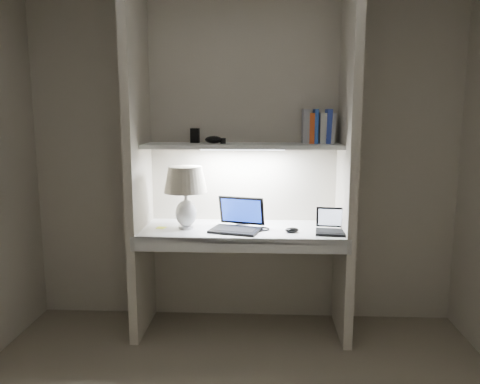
# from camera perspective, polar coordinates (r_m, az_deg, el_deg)

# --- Properties ---
(back_wall) EXTENTS (3.20, 0.01, 2.50)m
(back_wall) POSITION_cam_1_polar(r_m,az_deg,el_deg) (3.53, 0.40, 4.23)
(back_wall) COLOR beige
(back_wall) RESTS_ON floor
(alcove_panel_left) EXTENTS (0.06, 0.55, 2.50)m
(alcove_panel_left) POSITION_cam_1_polar(r_m,az_deg,el_deg) (3.37, -12.32, 3.76)
(alcove_panel_left) COLOR beige
(alcove_panel_left) RESTS_ON floor
(alcove_panel_right) EXTENTS (0.06, 0.55, 2.50)m
(alcove_panel_right) POSITION_cam_1_polar(r_m,az_deg,el_deg) (3.31, 12.95, 3.63)
(alcove_panel_right) COLOR beige
(alcove_panel_right) RESTS_ON floor
(desk) EXTENTS (1.40, 0.55, 0.04)m
(desk) POSITION_cam_1_polar(r_m,az_deg,el_deg) (3.35, 0.18, -4.76)
(desk) COLOR white
(desk) RESTS_ON alcove_panel_left
(desk_apron) EXTENTS (1.46, 0.03, 0.10)m
(desk_apron) POSITION_cam_1_polar(r_m,az_deg,el_deg) (3.10, -0.04, -6.48)
(desk_apron) COLOR silver
(desk_apron) RESTS_ON desk
(shelf) EXTENTS (1.40, 0.36, 0.03)m
(shelf) POSITION_cam_1_polar(r_m,az_deg,el_deg) (3.35, 0.26, 5.65)
(shelf) COLOR silver
(shelf) RESTS_ON back_wall
(strip_light) EXTENTS (0.60, 0.04, 0.02)m
(strip_light) POSITION_cam_1_polar(r_m,az_deg,el_deg) (3.35, 0.26, 5.28)
(strip_light) COLOR white
(strip_light) RESTS_ON shelf
(table_lamp) EXTENTS (0.30, 0.30, 0.44)m
(table_lamp) POSITION_cam_1_polar(r_m,az_deg,el_deg) (3.30, -6.65, 0.61)
(table_lamp) COLOR white
(table_lamp) RESTS_ON desk
(laptop_main) EXTENTS (0.39, 0.36, 0.22)m
(laptop_main) POSITION_cam_1_polar(r_m,az_deg,el_deg) (3.29, -0.29, -3.75)
(laptop_main) COLOR black
(laptop_main) RESTS_ON desk
(laptop_netbook) EXTENTS (0.28, 0.25, 0.17)m
(laptop_netbook) POSITION_cam_1_polar(r_m,az_deg,el_deg) (3.28, 11.47, -4.19)
(laptop_netbook) COLOR black
(laptop_netbook) RESTS_ON desk
(speaker) EXTENTS (0.11, 0.08, 0.14)m
(speaker) POSITION_cam_1_polar(r_m,az_deg,el_deg) (3.45, 0.34, -2.79)
(speaker) COLOR silver
(speaker) RESTS_ON desk
(mouse) EXTENTS (0.11, 0.08, 0.04)m
(mouse) POSITION_cam_1_polar(r_m,az_deg,el_deg) (3.24, 6.33, -4.63)
(mouse) COLOR black
(mouse) RESTS_ON desk
(cable_coil) EXTENTS (0.14, 0.14, 0.01)m
(cable_coil) POSITION_cam_1_polar(r_m,az_deg,el_deg) (3.30, 2.69, -4.51)
(cable_coil) COLOR black
(cable_coil) RESTS_ON desk
(sticky_note) EXTENTS (0.07, 0.07, 0.00)m
(sticky_note) POSITION_cam_1_polar(r_m,az_deg,el_deg) (3.40, -9.59, -4.30)
(sticky_note) COLOR #EAFF35
(sticky_note) RESTS_ON desk
(book_row) EXTENTS (0.23, 0.16, 0.24)m
(book_row) POSITION_cam_1_polar(r_m,az_deg,el_deg) (3.44, 9.50, 7.80)
(book_row) COLOR silver
(book_row) RESTS_ON shelf
(shelf_box) EXTENTS (0.07, 0.05, 0.11)m
(shelf_box) POSITION_cam_1_polar(r_m,az_deg,el_deg) (3.46, -5.51, 6.86)
(shelf_box) COLOR black
(shelf_box) RESTS_ON shelf
(shelf_gadget) EXTENTS (0.14, 0.11, 0.05)m
(shelf_gadget) POSITION_cam_1_polar(r_m,az_deg,el_deg) (3.35, -3.24, 6.38)
(shelf_gadget) COLOR black
(shelf_gadget) RESTS_ON shelf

